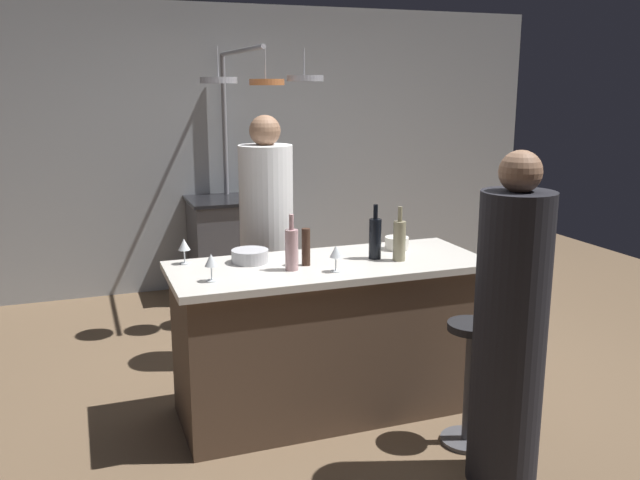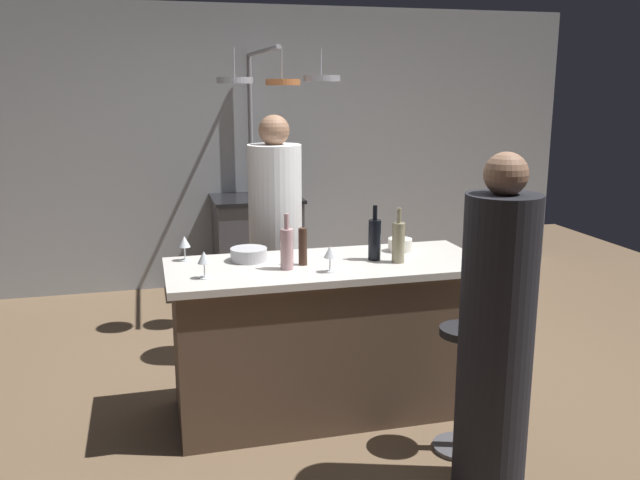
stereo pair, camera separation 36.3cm
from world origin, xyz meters
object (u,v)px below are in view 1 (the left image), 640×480
wine_bottle_rose (292,249)px  wine_bottle_white (399,240)px  wine_bottle_dark (375,238)px  guest_right (510,335)px  chef (267,251)px  wine_glass_near_right_guest (211,261)px  mixing_bowl_steel (250,256)px  pepper_mill (306,247)px  wine_glass_by_chef (184,246)px  stove_range (234,246)px  mixing_bowl_ceramic (397,243)px  wine_glass_near_left_guest (336,253)px  bar_stool_right (470,377)px

wine_bottle_rose → wine_bottle_white: bearing=-1.4°
wine_bottle_dark → wine_bottle_white: size_ratio=1.02×
guest_right → wine_bottle_rose: bearing=130.9°
chef → wine_glass_near_right_guest: size_ratio=11.62×
mixing_bowl_steel → pepper_mill: bearing=-30.6°
guest_right → wine_bottle_white: guest_right is taller
wine_glass_by_chef → mixing_bowl_steel: size_ratio=0.70×
pepper_mill → wine_bottle_dark: bearing=0.9°
wine_bottle_white → stove_range: bearing=98.9°
chef → guest_right: (0.67, -1.80, -0.04)m
stove_range → wine_glass_near_right_guest: 2.74m
stove_range → mixing_bowl_steel: bearing=-100.4°
wine_glass_near_right_guest → chef: bearing=59.8°
stove_range → wine_bottle_dark: 2.53m
pepper_mill → mixing_bowl_ceramic: (0.64, 0.16, -0.07)m
chef → wine_glass_by_chef: 0.89m
wine_glass_near_left_guest → mixing_bowl_ceramic: bearing=33.0°
stove_range → wine_glass_near_right_guest: size_ratio=6.10×
stove_range → guest_right: 3.48m
mixing_bowl_steel → wine_bottle_rose: bearing=-53.0°
stove_range → wine_bottle_white: wine_bottle_white is taller
pepper_mill → mixing_bowl_steel: size_ratio=1.00×
wine_bottle_white → wine_glass_near_right_guest: (-1.09, -0.05, -0.02)m
chef → wine_glass_near_right_guest: (-0.56, -0.97, 0.22)m
bar_stool_right → wine_glass_near_left_guest: size_ratio=4.66×
pepper_mill → mixing_bowl_ceramic: 0.67m
bar_stool_right → stove_range: bearing=100.4°
wine_glass_near_right_guest → mixing_bowl_ceramic: bearing=14.0°
stove_range → wine_bottle_rose: 2.60m
bar_stool_right → guest_right: size_ratio=0.42×
stove_range → wine_bottle_white: bearing=-81.1°
stove_range → guest_right: size_ratio=0.55×
wine_bottle_rose → mixing_bowl_ceramic: size_ratio=2.14×
guest_right → wine_bottle_rose: 1.22m
pepper_mill → chef: bearing=89.7°
wine_bottle_dark → mixing_bowl_ceramic: size_ratio=2.20×
pepper_mill → wine_glass_near_right_guest: pepper_mill is taller
stove_range → wine_glass_by_chef: bearing=-109.4°
wine_glass_near_left_guest → guest_right: bearing=-54.0°
pepper_mill → mixing_bowl_steel: bearing=149.4°
pepper_mill → mixing_bowl_ceramic: size_ratio=1.45×
wine_bottle_white → wine_glass_near_left_guest: wine_bottle_white is taller
stove_range → mixing_bowl_ceramic: (0.50, -2.29, 0.49)m
wine_glass_near_right_guest → bar_stool_right: bearing=-20.8°
stove_range → wine_glass_near_right_guest: wine_glass_near_right_guest is taller
chef → wine_bottle_rose: size_ratio=5.49×
wine_bottle_rose → wine_bottle_dark: bearing=8.0°
wine_bottle_rose → mixing_bowl_ceramic: (0.75, 0.23, -0.08)m
wine_bottle_dark → wine_glass_near_left_guest: size_ratio=2.18×
wine_glass_near_right_guest → stove_range: bearing=74.9°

